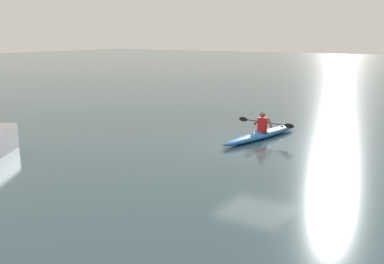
% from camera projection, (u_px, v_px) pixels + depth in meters
% --- Properties ---
extents(ground_plane, '(160.00, 160.00, 0.00)m').
position_uv_depth(ground_plane, '(258.00, 144.00, 16.30)').
color(ground_plane, '#334C56').
extents(kayak, '(1.21, 4.58, 0.27)m').
position_uv_depth(kayak, '(261.00, 135.00, 17.18)').
color(kayak, '#1959A5').
rests_on(kayak, ground).
extents(kayaker, '(2.38, 0.57, 0.72)m').
position_uv_depth(kayaker, '(263.00, 123.00, 17.13)').
color(kayaker, red).
rests_on(kayaker, kayak).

